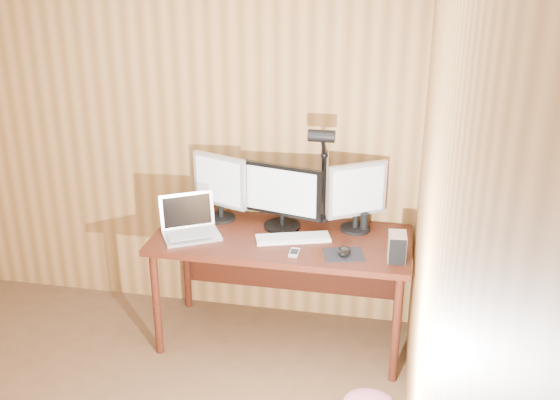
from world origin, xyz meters
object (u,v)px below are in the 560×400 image
(hard_drive, at_px, (397,247))
(desk, at_px, (284,250))
(monitor_right, at_px, (357,195))
(mouse, at_px, (344,251))
(laptop, at_px, (190,225))
(monitor_center, at_px, (282,196))
(monitor_left, at_px, (220,186))
(speaker, at_px, (364,223))
(keyboard, at_px, (293,238))
(desk_lamp, at_px, (322,162))
(phone, at_px, (294,252))

(hard_drive, bearing_deg, desk, 157.13)
(monitor_right, bearing_deg, desk, 164.05)
(desk, distance_m, mouse, 0.49)
(monitor_right, bearing_deg, laptop, 162.49)
(desk, distance_m, monitor_center, 0.35)
(desk, distance_m, monitor_right, 0.58)
(monitor_left, distance_m, speaker, 0.96)
(speaker, bearing_deg, monitor_center, -175.64)
(monitor_center, distance_m, hard_drive, 0.81)
(keyboard, bearing_deg, monitor_right, 13.12)
(monitor_center, distance_m, monitor_right, 0.47)
(keyboard, bearing_deg, hard_drive, -30.97)
(monitor_left, height_order, hard_drive, monitor_left)
(monitor_left, xyz_separation_m, speaker, (0.94, -0.01, -0.18))
(mouse, bearing_deg, desk, 146.64)
(monitor_center, xyz_separation_m, hard_drive, (0.73, -0.32, -0.14))
(speaker, bearing_deg, monitor_left, 179.46)
(monitor_right, bearing_deg, monitor_center, 154.43)
(desk, relative_size, desk_lamp, 2.27)
(desk, distance_m, keyboard, 0.18)
(desk_lamp, bearing_deg, monitor_left, 174.26)
(desk, xyz_separation_m, laptop, (-0.57, -0.13, 0.18))
(laptop, xyz_separation_m, phone, (0.69, -0.15, -0.05))
(monitor_center, relative_size, laptop, 1.25)
(monitor_left, distance_m, laptop, 0.34)
(monitor_left, height_order, keyboard, monitor_left)
(monitor_left, xyz_separation_m, phone, (0.56, -0.40, -0.23))
(hard_drive, distance_m, speaker, 0.41)
(phone, xyz_separation_m, speaker, (0.38, 0.39, 0.05))
(monitor_left, bearing_deg, desk, 5.40)
(laptop, distance_m, hard_drive, 1.29)
(hard_drive, bearing_deg, monitor_left, 158.41)
(hard_drive, height_order, desk_lamp, desk_lamp)
(speaker, bearing_deg, monitor_right, 169.16)
(monitor_center, bearing_deg, keyboard, -45.80)
(monitor_right, relative_size, hard_drive, 2.75)
(phone, height_order, speaker, speaker)
(laptop, xyz_separation_m, speaker, (1.07, 0.25, 0.00))
(speaker, bearing_deg, mouse, -104.25)
(monitor_center, height_order, monitor_left, monitor_left)
(monitor_center, xyz_separation_m, laptop, (-0.55, -0.21, -0.16))
(phone, bearing_deg, laptop, 168.67)
(phone, bearing_deg, mouse, 8.04)
(hard_drive, xyz_separation_m, desk_lamp, (-0.49, 0.39, 0.36))
(monitor_right, bearing_deg, speaker, -42.60)
(speaker, bearing_deg, desk_lamp, 173.07)
(monitor_center, bearing_deg, desk, -58.21)
(monitor_left, relative_size, hard_drive, 2.74)
(hard_drive, bearing_deg, desk_lamp, 137.63)
(mouse, xyz_separation_m, speaker, (0.09, 0.36, 0.04))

